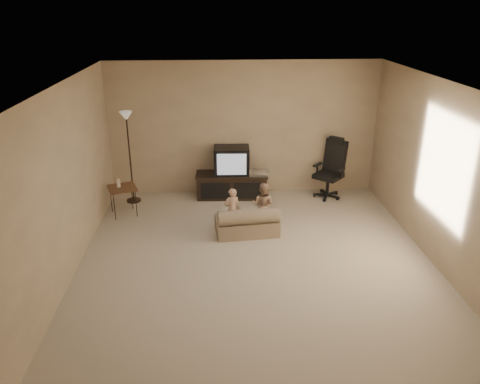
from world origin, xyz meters
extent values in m
plane|color=#AF9E8B|center=(0.00, 0.00, 0.00)|extent=(5.50, 5.50, 0.00)
plane|color=silver|center=(0.00, 0.00, 2.50)|extent=(5.50, 5.50, 0.00)
plane|color=tan|center=(0.00, 2.75, 1.25)|extent=(5.00, 0.00, 5.00)
plane|color=tan|center=(0.00, -2.75, 1.25)|extent=(5.00, 0.00, 5.00)
plane|color=tan|center=(-2.50, 0.00, 1.25)|extent=(0.00, 5.50, 5.50)
plane|color=tan|center=(2.50, 0.00, 1.25)|extent=(0.00, 5.50, 5.50)
cube|color=black|center=(-0.24, 2.49, 0.21)|extent=(1.31, 0.51, 0.42)
cube|color=black|center=(-0.24, 2.49, 0.44)|extent=(1.35, 0.55, 0.04)
cube|color=black|center=(-0.56, 2.27, 0.21)|extent=(0.54, 0.04, 0.31)
cube|color=black|center=(0.05, 2.24, 0.21)|extent=(0.54, 0.04, 0.31)
cube|color=black|center=(-0.24, 2.51, 0.72)|extent=(0.66, 0.49, 0.51)
cube|color=white|center=(-0.25, 2.27, 0.72)|extent=(0.53, 0.03, 0.40)
cube|color=silver|center=(0.26, 2.43, 0.49)|extent=(0.38, 0.27, 0.06)
cylinder|color=black|center=(1.56, 2.35, 0.22)|extent=(0.06, 0.06, 0.36)
cube|color=black|center=(1.56, 2.35, 0.43)|extent=(0.63, 0.63, 0.08)
cube|color=black|center=(1.71, 2.51, 0.76)|extent=(0.43, 0.41, 0.63)
cube|color=black|center=(1.71, 2.51, 1.06)|extent=(0.26, 0.25, 0.14)
cube|color=black|center=(1.38, 2.51, 0.60)|extent=(0.22, 0.23, 0.04)
cube|color=black|center=(1.74, 2.19, 0.60)|extent=(0.22, 0.23, 0.04)
cube|color=brown|center=(-2.15, 1.79, 0.49)|extent=(0.58, 0.58, 0.03)
cylinder|color=black|center=(-2.26, 1.56, 0.25)|extent=(0.01, 0.01, 0.50)
cylinder|color=black|center=(-1.92, 1.68, 0.25)|extent=(0.01, 0.01, 0.50)
cylinder|color=black|center=(-2.38, 1.90, 0.25)|extent=(0.01, 0.01, 0.50)
cylinder|color=black|center=(-2.04, 2.03, 0.25)|extent=(0.01, 0.01, 0.50)
cylinder|color=white|center=(-2.21, 1.81, 0.57)|extent=(0.06, 0.06, 0.13)
cone|color=beige|center=(-2.21, 1.81, 0.66)|extent=(0.05, 0.05, 0.05)
cylinder|color=black|center=(-2.08, 2.38, 0.01)|extent=(0.26, 0.26, 0.03)
cylinder|color=black|center=(-2.08, 2.38, 0.80)|extent=(0.03, 0.03, 1.59)
cone|color=beige|center=(-2.08, 2.38, 1.61)|extent=(0.22, 0.22, 0.15)
cube|color=gray|center=(-0.07, 0.95, 0.13)|extent=(1.03, 0.63, 0.26)
cylinder|color=gray|center=(-0.05, 0.78, 0.36)|extent=(0.98, 0.33, 0.23)
imported|color=tan|center=(-0.30, 1.06, 0.36)|extent=(0.31, 0.26, 0.73)
imported|color=tan|center=(0.21, 1.20, 0.38)|extent=(0.42, 0.33, 0.75)
camera|label=1|loc=(-0.58, -5.75, 3.43)|focal=35.00mm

